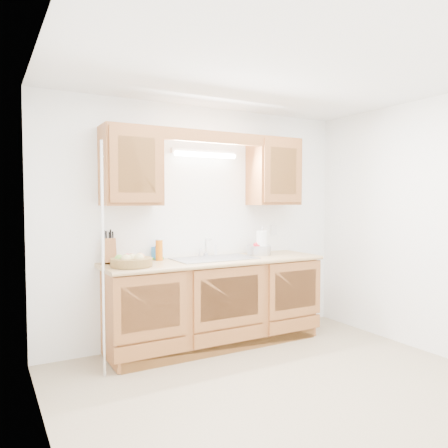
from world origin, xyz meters
TOP-DOWN VIEW (x-y plane):
  - room at (0.00, 0.00)m, footprint 3.52×3.50m
  - base_cabinets at (0.00, 1.20)m, footprint 2.20×0.60m
  - countertop at (0.00, 1.19)m, footprint 2.30×0.63m
  - upper_cabinet_left at (-0.83, 1.33)m, footprint 0.55×0.33m
  - upper_cabinet_right at (0.83, 1.33)m, footprint 0.55×0.33m
  - valance at (0.00, 1.19)m, footprint 2.20×0.05m
  - fluorescent_fixture at (0.00, 1.42)m, footprint 0.76×0.08m
  - sink at (0.00, 1.21)m, footprint 0.84×0.46m
  - wire_shelf_pole at (-1.20, 0.94)m, footprint 0.03×0.03m
  - outlet_plate at (0.95, 1.49)m, footprint 0.08×0.01m
  - fruit_basket at (-0.91, 1.10)m, footprint 0.45×0.45m
  - knife_block at (-1.03, 1.40)m, footprint 0.13×0.20m
  - orange_canister at (-0.54, 1.37)m, footprint 0.09×0.09m
  - soap_bottle at (-0.54, 1.43)m, footprint 0.11×0.11m
  - sponge at (-0.54, 1.44)m, footprint 0.13×0.08m
  - paper_towel at (0.61, 1.24)m, footprint 0.15×0.15m
  - apple_bowl at (0.59, 1.26)m, footprint 0.30×0.30m

SIDE VIEW (x-z plane):
  - base_cabinets at x=0.00m, z-range 0.01..0.87m
  - sink at x=0.00m, z-range 0.65..1.01m
  - countertop at x=0.00m, z-range 0.86..0.90m
  - sponge at x=-0.54m, z-range 0.90..0.92m
  - fruit_basket at x=-0.91m, z-range 0.89..1.01m
  - apple_bowl at x=0.59m, z-range 0.89..1.03m
  - soap_bottle at x=-0.54m, z-range 0.90..1.09m
  - wire_shelf_pole at x=-1.20m, z-range 0.00..2.00m
  - orange_canister at x=-0.54m, z-range 0.90..1.12m
  - knife_block at x=-1.03m, z-range 0.85..1.19m
  - paper_towel at x=0.61m, z-range 0.87..1.19m
  - outlet_plate at x=0.95m, z-range 1.09..1.21m
  - room at x=0.00m, z-range 0.00..2.50m
  - upper_cabinet_left at x=-0.83m, z-range 1.45..2.20m
  - upper_cabinet_right at x=0.83m, z-range 1.45..2.20m
  - fluorescent_fixture at x=0.00m, z-range 1.96..2.04m
  - valance at x=0.00m, z-range 2.08..2.20m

